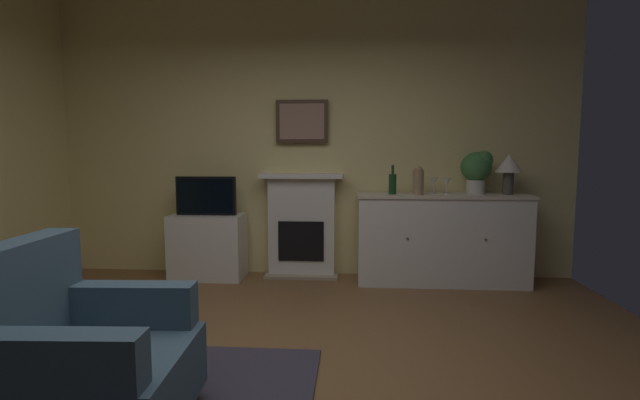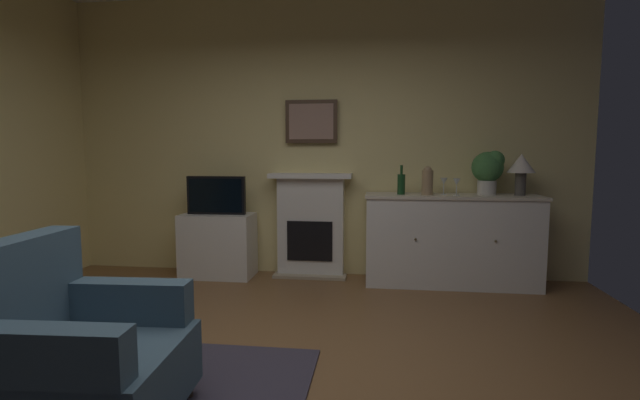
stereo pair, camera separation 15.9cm
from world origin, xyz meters
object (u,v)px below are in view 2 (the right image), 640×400
object	(u,v)px
wine_glass_center	(457,183)
wine_bottle	(401,184)
tv_set	(216,195)
armchair	(75,354)
wine_glass_left	(444,182)
potted_plant_small	(489,169)
framed_picture	(311,122)
sideboard_cabinet	(451,240)
vase_decorative	(427,181)
table_lamp	(521,166)
fireplace_unit	(311,225)
tv_cabinet	(218,245)

from	to	relation	value
wine_glass_center	wine_bottle	bearing A→B (deg)	178.23
tv_set	armchair	world-z (taller)	tv_set
wine_glass_left	potted_plant_small	distance (m)	0.45
framed_picture	potted_plant_small	distance (m)	1.85
sideboard_cabinet	wine_glass_left	distance (m)	0.58
wine_glass_center	potted_plant_small	distance (m)	0.36
armchair	wine_glass_center	bearing A→B (deg)	51.01
wine_glass_center	armchair	bearing A→B (deg)	-128.99
wine_glass_left	vase_decorative	xyz separation A→B (m)	(-0.17, -0.07, 0.02)
sideboard_cabinet	wine_glass_center	size ratio (longest dim) A/B	10.26
tv_set	potted_plant_small	distance (m)	2.76
potted_plant_small	wine_glass_center	bearing A→B (deg)	-162.42
table_lamp	armchair	world-z (taller)	table_lamp
fireplace_unit	wine_glass_left	distance (m)	1.44
wine_bottle	vase_decorative	bearing A→B (deg)	-2.69
wine_bottle	armchair	bearing A→B (deg)	-121.23
sideboard_cabinet	tv_cabinet	bearing A→B (deg)	179.64
wine_glass_left	armchair	xyz separation A→B (m)	(-2.02, -2.71, -0.64)
framed_picture	tv_cabinet	xyz separation A→B (m)	(-0.97, -0.21, -1.31)
sideboard_cabinet	wine_bottle	xyz separation A→B (m)	(-0.50, -0.04, 0.56)
sideboard_cabinet	table_lamp	xyz separation A→B (m)	(0.63, 0.00, 0.73)
wine_glass_left	vase_decorative	distance (m)	0.18
vase_decorative	potted_plant_small	bearing A→B (deg)	9.15
wine_glass_center	tv_cabinet	xyz separation A→B (m)	(-2.43, 0.07, -0.69)
armchair	wine_glass_left	bearing A→B (deg)	53.25
table_lamp	vase_decorative	bearing A→B (deg)	-176.75
framed_picture	fireplace_unit	bearing A→B (deg)	-90.00
wine_glass_center	potted_plant_small	xyz separation A→B (m)	(0.32, 0.10, 0.13)
wine_glass_left	tv_set	distance (m)	2.33
tv_cabinet	table_lamp	bearing A→B (deg)	-0.28
vase_decorative	armchair	size ratio (longest dim) A/B	0.31
framed_picture	potted_plant_small	size ratio (longest dim) A/B	1.28
sideboard_cabinet	wine_bottle	bearing A→B (deg)	-175.62
wine_glass_center	vase_decorative	size ratio (longest dim) A/B	0.59
tv_cabinet	armchair	xyz separation A→B (m)	(0.30, -2.71, 0.05)
sideboard_cabinet	wine_bottle	size ratio (longest dim) A/B	5.84
potted_plant_small	table_lamp	bearing A→B (deg)	-8.88
tv_set	potted_plant_small	bearing A→B (deg)	1.12
fireplace_unit	wine_bottle	distance (m)	1.06
wine_bottle	wine_glass_center	size ratio (longest dim) A/B	1.76
sideboard_cabinet	tv_cabinet	world-z (taller)	sideboard_cabinet
wine_glass_center	potted_plant_small	world-z (taller)	potted_plant_small
sideboard_cabinet	wine_glass_left	world-z (taller)	wine_glass_left
sideboard_cabinet	potted_plant_small	world-z (taller)	potted_plant_small
wine_glass_left	wine_glass_center	size ratio (longest dim) A/B	1.00
fireplace_unit	vase_decorative	world-z (taller)	vase_decorative
fireplace_unit	vase_decorative	distance (m)	1.30
table_lamp	wine_glass_left	world-z (taller)	table_lamp
framed_picture	wine_glass_left	world-z (taller)	framed_picture
vase_decorative	tv_cabinet	world-z (taller)	vase_decorative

